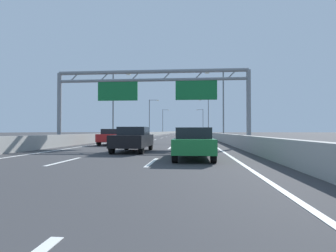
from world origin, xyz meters
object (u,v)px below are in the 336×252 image
(black_car, at_px, (133,139))
(streetlamp_left_distant, at_px, (163,120))
(silver_car, at_px, (183,132))
(red_car, at_px, (114,137))
(white_car, at_px, (131,135))
(streetlamp_right_distant, at_px, (202,120))
(streetlamp_right_far, at_px, (207,115))
(green_car, at_px, (194,142))
(blue_car, at_px, (192,132))
(streetlamp_right_mid, at_px, (222,100))
(streetlamp_left_far, at_px, (150,115))
(sign_gantry, at_px, (152,88))
(streetlamp_left_mid, at_px, (115,102))

(black_car, bearing_deg, streetlamp_left_distant, 94.84)
(silver_car, bearing_deg, red_car, -92.88)
(white_car, bearing_deg, streetlamp_right_distant, 81.11)
(streetlamp_right_far, xyz_separation_m, black_car, (-7.59, -53.93, -4.63))
(green_car, xyz_separation_m, white_car, (-7.20, 18.73, 0.02))
(streetlamp_right_distant, height_order, green_car, streetlamp_right_distant)
(streetlamp_right_distant, xyz_separation_m, red_car, (-11.06, -79.03, -4.66))
(blue_car, xyz_separation_m, red_car, (-6.97, -82.12, -0.05))
(streetlamp_right_mid, height_order, streetlamp_left_far, same)
(silver_car, bearing_deg, sign_gantry, -90.03)
(blue_car, relative_size, red_car, 1.04)
(streetlamp_left_mid, distance_m, green_car, 27.55)
(streetlamp_right_distant, bearing_deg, blue_car, 142.92)
(streetlamp_right_mid, height_order, red_car, streetlamp_right_mid)
(sign_gantry, relative_size, green_car, 3.67)
(streetlamp_left_mid, xyz_separation_m, black_car, (7.34, -21.19, -4.63))
(black_car, bearing_deg, streetlamp_left_mid, 109.11)
(streetlamp_right_mid, xyz_separation_m, streetlamp_right_far, (0.00, 32.74, 0.00))
(streetlamp_right_distant, distance_m, green_car, 90.55)
(sign_gantry, xyz_separation_m, black_car, (-0.23, -6.24, -4.05))
(silver_car, height_order, red_car, silver_car)
(sign_gantry, xyz_separation_m, blue_car, (3.27, 83.53, -4.03))
(sign_gantry, distance_m, black_car, 7.44)
(blue_car, bearing_deg, sign_gantry, -92.24)
(sign_gantry, bearing_deg, black_car, -92.10)
(streetlamp_right_mid, relative_size, silver_car, 2.05)
(streetlamp_left_far, distance_m, blue_car, 37.72)
(streetlamp_left_far, height_order, red_car, streetlamp_left_far)
(streetlamp_left_mid, distance_m, streetlamp_right_mid, 14.93)
(streetlamp_left_mid, relative_size, green_car, 2.14)
(sign_gantry, height_order, white_car, sign_gantry)
(green_car, bearing_deg, streetlamp_right_mid, 80.84)
(green_car, bearing_deg, black_car, 134.33)
(streetlamp_right_distant, height_order, blue_car, streetlamp_right_distant)
(sign_gantry, xyz_separation_m, streetlamp_right_mid, (7.36, 14.95, 0.58))
(streetlamp_left_far, relative_size, streetlamp_right_distant, 1.00)
(blue_car, height_order, white_car, blue_car)
(blue_car, distance_m, black_car, 89.83)
(streetlamp_right_mid, bearing_deg, streetlamp_left_distant, 102.85)
(white_car, xyz_separation_m, red_car, (0.14, -7.43, -0.01))
(silver_car, bearing_deg, streetlamp_left_mid, -97.13)
(streetlamp_right_far, relative_size, green_car, 2.14)
(streetlamp_right_mid, bearing_deg, white_car, -151.34)
(streetlamp_right_far, bearing_deg, red_car, -103.44)
(green_car, distance_m, red_car, 13.33)
(blue_car, bearing_deg, streetlamp_right_far, -83.48)
(streetlamp_left_far, xyz_separation_m, streetlamp_left_distant, (0.00, 32.74, 0.00))
(streetlamp_right_mid, relative_size, streetlamp_left_distant, 1.00)
(streetlamp_right_mid, bearing_deg, green_car, -99.16)
(streetlamp_left_far, distance_m, silver_car, 29.48)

